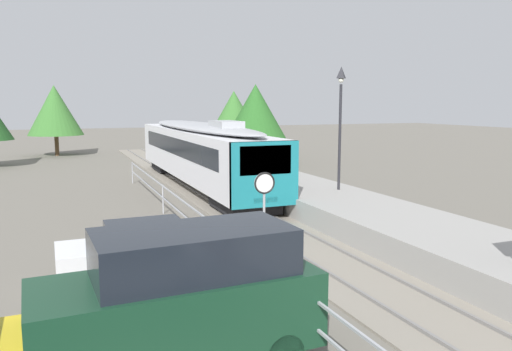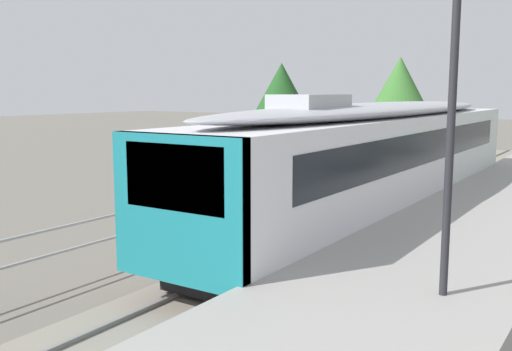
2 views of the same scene
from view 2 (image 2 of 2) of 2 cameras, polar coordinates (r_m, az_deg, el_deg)
The scene contains 7 objects.
ground_plane at distance 15.38m, azimuth -5.34°, elevation -6.60°, with size 160.00×160.00×0.00m, color #6B665B.
track_rails at distance 13.76m, azimuth 4.56°, elevation -8.23°, with size 3.20×60.00×0.14m.
commuter_train at distance 17.82m, azimuth 12.42°, elevation 2.29°, with size 2.82×19.11×3.74m.
station_platform at distance 12.47m, azimuth 17.91°, elevation -8.37°, with size 3.90×60.00×0.90m, color #999691.
platform_lamp_mid_platform at distance 8.84m, azimuth 19.09°, elevation 12.32°, with size 0.34×0.34×5.35m.
tree_behind_carpark at distance 36.29m, azimuth 2.54°, elevation 8.13°, with size 4.12×4.12×5.76m.
tree_distant_left at distance 40.84m, azimuth 14.02°, elevation 8.21°, with size 4.83×4.83×6.35m.
Camera 2 is at (6.35, 10.43, 3.92)m, focal length 40.44 mm.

